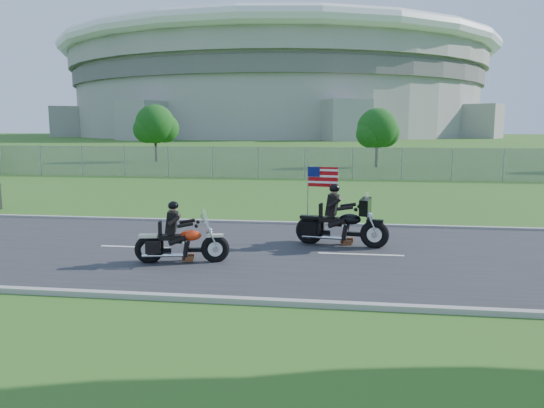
# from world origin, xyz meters

# --- Properties ---
(ground) EXTENTS (420.00, 420.00, 0.00)m
(ground) POSITION_xyz_m (0.00, 0.00, 0.00)
(ground) COLOR #26531A
(ground) RESTS_ON ground
(road) EXTENTS (120.00, 8.00, 0.04)m
(road) POSITION_xyz_m (0.00, 0.00, 0.02)
(road) COLOR #28282B
(road) RESTS_ON ground
(curb_north) EXTENTS (120.00, 0.18, 0.12)m
(curb_north) POSITION_xyz_m (0.00, 4.05, 0.05)
(curb_north) COLOR #9E9B93
(curb_north) RESTS_ON ground
(curb_south) EXTENTS (120.00, 0.18, 0.12)m
(curb_south) POSITION_xyz_m (0.00, -4.05, 0.05)
(curb_south) COLOR #9E9B93
(curb_south) RESTS_ON ground
(fence) EXTENTS (60.00, 0.03, 2.00)m
(fence) POSITION_xyz_m (-5.00, 20.00, 1.00)
(fence) COLOR gray
(fence) RESTS_ON ground
(stadium) EXTENTS (140.40, 140.40, 29.20)m
(stadium) POSITION_xyz_m (-20.00, 170.00, 15.58)
(stadium) COLOR #A3A099
(stadium) RESTS_ON ground
(tree_fence_near) EXTENTS (3.52, 3.28, 4.75)m
(tree_fence_near) POSITION_xyz_m (6.04, 30.04, 2.97)
(tree_fence_near) COLOR #382316
(tree_fence_near) RESTS_ON ground
(tree_fence_mid) EXTENTS (3.96, 3.69, 5.30)m
(tree_fence_mid) POSITION_xyz_m (-13.95, 34.04, 3.30)
(tree_fence_mid) COLOR #382316
(tree_fence_mid) RESTS_ON ground
(motorcycle_lead) EXTENTS (2.29, 0.85, 1.55)m
(motorcycle_lead) POSITION_xyz_m (-0.37, -1.38, 0.49)
(motorcycle_lead) COLOR black
(motorcycle_lead) RESTS_ON ground
(motorcycle_follow) EXTENTS (2.61, 1.01, 2.19)m
(motorcycle_follow) POSITION_xyz_m (3.48, 1.00, 0.60)
(motorcycle_follow) COLOR black
(motorcycle_follow) RESTS_ON ground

